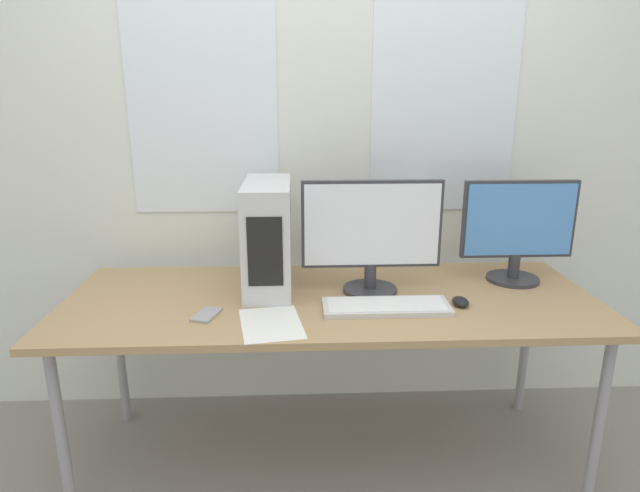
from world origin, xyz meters
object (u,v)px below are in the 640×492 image
object	(u,v)px
keyboard	(386,306)
mouse	(460,302)
monitor_right_near	(518,229)
cell_phone	(207,315)
pc_tower	(268,236)
monitor_main	(371,233)

from	to	relation	value
keyboard	mouse	world-z (taller)	mouse
monitor_right_near	cell_phone	size ratio (longest dim) A/B	3.34
monitor_right_near	mouse	bearing A→B (deg)	-139.48
pc_tower	cell_phone	xyz separation A→B (m)	(-0.22, -0.30, -0.22)
cell_phone	pc_tower	bearing A→B (deg)	71.49
monitor_right_near	monitor_main	bearing A→B (deg)	-170.86
monitor_right_near	cell_phone	xyz separation A→B (m)	(-1.27, -0.33, -0.23)
monitor_right_near	keyboard	world-z (taller)	monitor_right_near
cell_phone	keyboard	bearing A→B (deg)	19.85
pc_tower	monitor_right_near	bearing A→B (deg)	1.15
monitor_right_near	cell_phone	bearing A→B (deg)	-165.65
monitor_main	cell_phone	bearing A→B (deg)	-160.62
cell_phone	monitor_main	bearing A→B (deg)	36.32
keyboard	mouse	size ratio (longest dim) A/B	5.27
pc_tower	monitor_right_near	xyz separation A→B (m)	(1.06, 0.02, 0.01)
monitor_right_near	keyboard	bearing A→B (deg)	-154.19
pc_tower	monitor_main	distance (m)	0.43
keyboard	cell_phone	distance (m)	0.67
pc_tower	keyboard	size ratio (longest dim) A/B	0.99
monitor_main	pc_tower	bearing A→B (deg)	168.91
monitor_main	cell_phone	world-z (taller)	monitor_main
monitor_right_near	mouse	size ratio (longest dim) A/B	5.29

